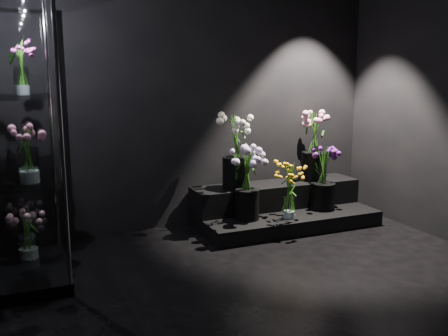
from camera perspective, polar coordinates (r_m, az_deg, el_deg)
floor at (r=3.69m, az=7.85°, el=-14.65°), size 4.00×4.00×0.00m
wall_back at (r=5.15m, az=-3.37°, el=8.84°), size 4.00×0.00×4.00m
display_riser at (r=5.34m, az=6.53°, el=-4.49°), size 1.86×0.83×0.41m
display_case at (r=4.00m, az=-22.31°, el=2.14°), size 0.56×0.94×2.06m
bouquet_orange_bells at (r=4.96m, az=7.52°, el=-2.44°), size 0.34×0.34×0.57m
bouquet_lilac at (r=4.86m, az=2.70°, el=-1.15°), size 0.51×0.51×0.71m
bouquet_purple at (r=5.33m, az=11.28°, el=-0.91°), size 0.38×0.38×0.67m
bouquet_cream_roses at (r=5.05m, az=1.37°, el=2.26°), size 0.39×0.39×0.74m
bouquet_pink_roses at (r=5.52m, az=10.31°, el=2.74°), size 0.42×0.42×0.75m
bouquet_case_pink at (r=3.80m, az=-21.51°, el=1.62°), size 0.33×0.33×0.41m
bouquet_case_magenta at (r=4.10m, az=-22.22°, el=10.62°), size 0.28×0.28×0.40m
bouquet_case_base_pink at (r=4.35m, az=-21.57°, el=-6.92°), size 0.34×0.34×0.41m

